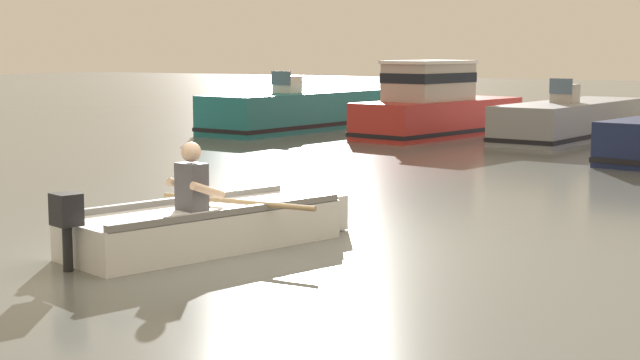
{
  "coord_description": "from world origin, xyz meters",
  "views": [
    {
      "loc": [
        5.96,
        -8.5,
        2.19
      ],
      "look_at": [
        -0.29,
        1.9,
        0.55
      ],
      "focal_mm": 54.86,
      "sensor_mm": 36.0,
      "label": 1
    }
  ],
  "objects_px": {
    "rowboat_with_person": "(209,225)",
    "moored_boat_red": "(436,108)",
    "moored_boat_grey": "(571,121)",
    "moored_boat_teal": "(298,112)"
  },
  "relations": [
    {
      "from": "moored_boat_teal",
      "to": "moored_boat_grey",
      "type": "xyz_separation_m",
      "value": [
        7.07,
        1.25,
        -0.06
      ]
    },
    {
      "from": "rowboat_with_person",
      "to": "moored_boat_red",
      "type": "relative_size",
      "value": 0.66
    },
    {
      "from": "rowboat_with_person",
      "to": "moored_boat_red",
      "type": "xyz_separation_m",
      "value": [
        -3.57,
        13.99,
        0.46
      ]
    },
    {
      "from": "rowboat_with_person",
      "to": "moored_boat_grey",
      "type": "bearing_deg",
      "value": 91.73
    },
    {
      "from": "moored_boat_red",
      "to": "moored_boat_teal",
      "type": "bearing_deg",
      "value": -176.66
    },
    {
      "from": "moored_boat_teal",
      "to": "moored_boat_grey",
      "type": "relative_size",
      "value": 1.04
    },
    {
      "from": "moored_boat_teal",
      "to": "moored_boat_red",
      "type": "relative_size",
      "value": 1.16
    },
    {
      "from": "rowboat_with_person",
      "to": "moored_boat_grey",
      "type": "xyz_separation_m",
      "value": [
        -0.45,
        15.01,
        0.18
      ]
    },
    {
      "from": "moored_boat_teal",
      "to": "moored_boat_grey",
      "type": "distance_m",
      "value": 7.18
    },
    {
      "from": "moored_boat_grey",
      "to": "moored_boat_red",
      "type": "bearing_deg",
      "value": -161.81
    }
  ]
}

